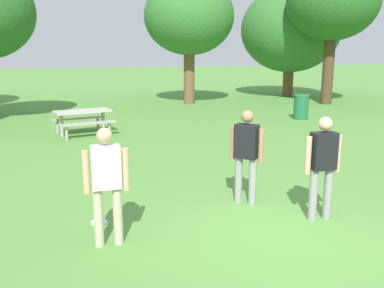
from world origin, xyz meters
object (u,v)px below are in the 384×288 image
at_px(person_thrower, 323,162).
at_px(tree_slender_mid, 189,17).
at_px(person_bystander, 246,151).
at_px(tree_back_right, 333,2).
at_px(person_catcher, 106,179).
at_px(trash_can_beside_table, 301,107).
at_px(tree_back_left, 290,30).
at_px(picnic_table_near, 83,117).
at_px(frisbee, 99,222).

xyz_separation_m(person_thrower, tree_slender_mid, (2.24, 14.73, 3.21)).
relative_size(person_bystander, tree_back_right, 0.24).
bearing_deg(person_catcher, tree_back_right, 46.32).
bearing_deg(tree_back_right, trash_can_beside_table, -134.42).
xyz_separation_m(trash_can_beside_table, tree_back_left, (3.61, 7.41, 3.22)).
bearing_deg(person_catcher, tree_back_left, 53.71).
xyz_separation_m(person_bystander, picnic_table_near, (-2.39, 7.14, -0.38)).
distance_m(person_bystander, tree_slender_mid, 14.44).
height_order(frisbee, tree_slender_mid, tree_slender_mid).
height_order(picnic_table_near, tree_back_right, tree_back_right).
bearing_deg(trash_can_beside_table, tree_slender_mid, 114.77).
height_order(person_catcher, frisbee, person_catcher).
height_order(person_catcher, tree_slender_mid, tree_slender_mid).
height_order(person_catcher, trash_can_beside_table, person_catcher).
xyz_separation_m(person_thrower, person_catcher, (-3.29, 0.06, 0.00)).
xyz_separation_m(person_bystander, tree_back_left, (9.42, 15.23, 2.76)).
height_order(picnic_table_near, tree_slender_mid, tree_slender_mid).
relative_size(tree_back_left, tree_back_right, 0.90).
xyz_separation_m(frisbee, picnic_table_near, (0.13, 7.28, 0.55)).
relative_size(tree_slender_mid, tree_back_left, 1.00).
relative_size(person_bystander, tree_back_left, 0.27).
bearing_deg(tree_back_right, tree_slender_mid, 161.49).
height_order(person_bystander, tree_slender_mid, tree_slender_mid).
height_order(person_thrower, tree_back_right, tree_back_right).
xyz_separation_m(picnic_table_near, trash_can_beside_table, (8.20, 0.67, -0.08)).
bearing_deg(tree_slender_mid, trash_can_beside_table, -65.23).
relative_size(frisbee, tree_back_left, 0.04).
height_order(person_thrower, tree_slender_mid, tree_slender_mid).
xyz_separation_m(frisbee, tree_slender_mid, (5.60, 13.87, 4.14)).
bearing_deg(picnic_table_near, tree_slender_mid, 50.35).
distance_m(tree_back_left, tree_back_right, 3.82).
bearing_deg(tree_slender_mid, person_catcher, -110.64).
xyz_separation_m(person_catcher, tree_back_right, (11.95, 12.52, 3.89)).
bearing_deg(picnic_table_near, tree_back_right, 20.48).
bearing_deg(frisbee, person_catcher, -84.87).
bearing_deg(tree_back_right, frisbee, -135.74).
bearing_deg(tree_back_left, person_bystander, -121.73).
relative_size(person_thrower, person_catcher, 1.00).
distance_m(person_bystander, trash_can_beside_table, 9.75).
distance_m(person_bystander, tree_back_right, 15.48).
distance_m(person_thrower, person_catcher, 3.29).
relative_size(person_bystander, tree_slender_mid, 0.27).
relative_size(tree_slender_mid, tree_back_right, 0.90).
xyz_separation_m(frisbee, tree_back_right, (12.02, 11.72, 4.82)).
bearing_deg(person_thrower, tree_slender_mid, 81.36).
distance_m(person_catcher, tree_back_left, 20.24).
bearing_deg(tree_slender_mid, person_thrower, -98.64).
bearing_deg(tree_back_left, person_thrower, -117.88).
bearing_deg(frisbee, tree_slender_mid, 68.02).
xyz_separation_m(person_thrower, trash_can_beside_table, (4.97, 8.80, -0.46)).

